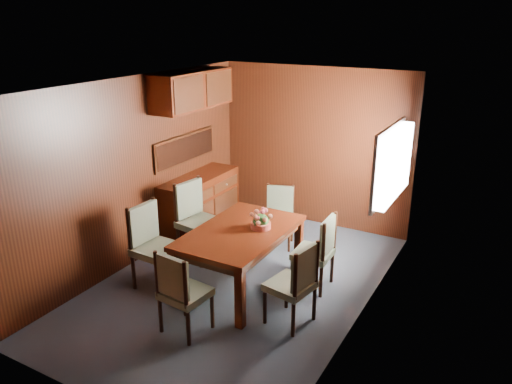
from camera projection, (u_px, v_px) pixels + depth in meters
The scene contains 11 objects.
ground at pixel (238, 284), 6.07m from camera, with size 4.50×4.50×0.00m, color #333B45.
room_shell at pixel (243, 147), 5.84m from camera, with size 3.06×4.52×2.41m.
sideboard at pixel (200, 205), 7.31m from camera, with size 0.48×1.40×0.90m, color #331006.
dining_table at pixel (240, 238), 5.82m from camera, with size 0.98×1.57×0.74m.
chair_left_near at pixel (152, 241), 5.89m from camera, with size 0.49×0.51×1.03m.
chair_left_far at pixel (195, 215), 6.61m from camera, with size 0.55×0.57×1.05m.
chair_right_near at pixel (296, 281), 5.12m from camera, with size 0.50×0.51×0.93m.
chair_right_far at pixel (319, 248), 5.83m from camera, with size 0.43×0.45×0.93m.
chair_head at pixel (180, 289), 4.97m from camera, with size 0.48×0.46×0.93m.
chair_foot at pixel (279, 212), 6.99m from camera, with size 0.51×0.50×0.85m.
flower_centerpiece at pixel (261, 218), 5.79m from camera, with size 0.25×0.25×0.25m.
Camera 1 is at (2.79, -4.55, 3.10)m, focal length 35.00 mm.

